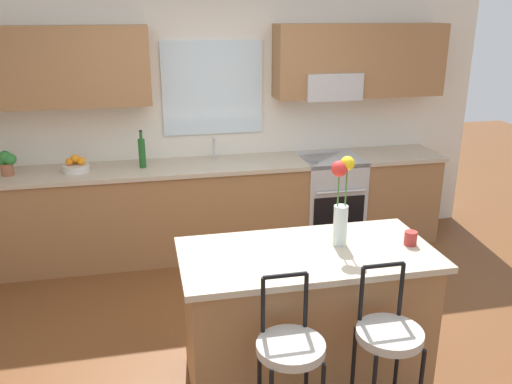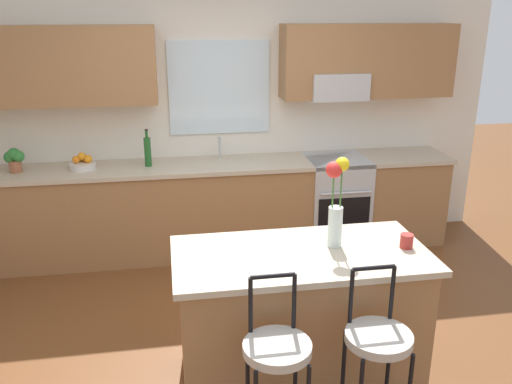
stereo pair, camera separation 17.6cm
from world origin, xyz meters
The scene contains 13 objects.
ground_plane centered at (0.00, 0.00, 0.00)m, with size 14.00×14.00×0.00m, color brown.
back_wall_assembly centered at (0.02, 1.99, 1.51)m, with size 5.60×0.50×2.70m.
counter_run centered at (0.00, 1.70, 0.47)m, with size 4.56×0.64×0.92m.
sink_faucet centered at (-0.02, 1.84, 1.06)m, with size 0.02×0.13×0.23m.
oven_range centered at (1.14, 1.68, 0.46)m, with size 0.60×0.64×0.92m.
kitchen_island centered at (0.24, -0.40, 0.46)m, with size 1.58×0.78×0.92m.
bar_stool_near centered at (-0.03, -1.00, 0.64)m, with size 0.36×0.36×1.04m.
bar_stool_middle centered at (0.52, -1.00, 0.64)m, with size 0.36×0.36×1.04m.
flower_vase centered at (0.47, -0.33, 1.22)m, with size 0.14×0.10×0.58m.
mug_ceramic centered at (0.91, -0.44, 0.97)m, with size 0.08×0.08×0.09m, color #A52D28.
fruit_bowl_oranges centered at (-1.32, 1.70, 0.97)m, with size 0.24×0.24×0.16m.
bottle_olive_oil centered at (-0.72, 1.70, 1.07)m, with size 0.06×0.06×0.36m.
potted_plant_small centered at (-1.91, 1.70, 1.05)m, with size 0.19×0.13×0.23m.
Camera 2 is at (-0.53, -3.31, 2.34)m, focal length 37.74 mm.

